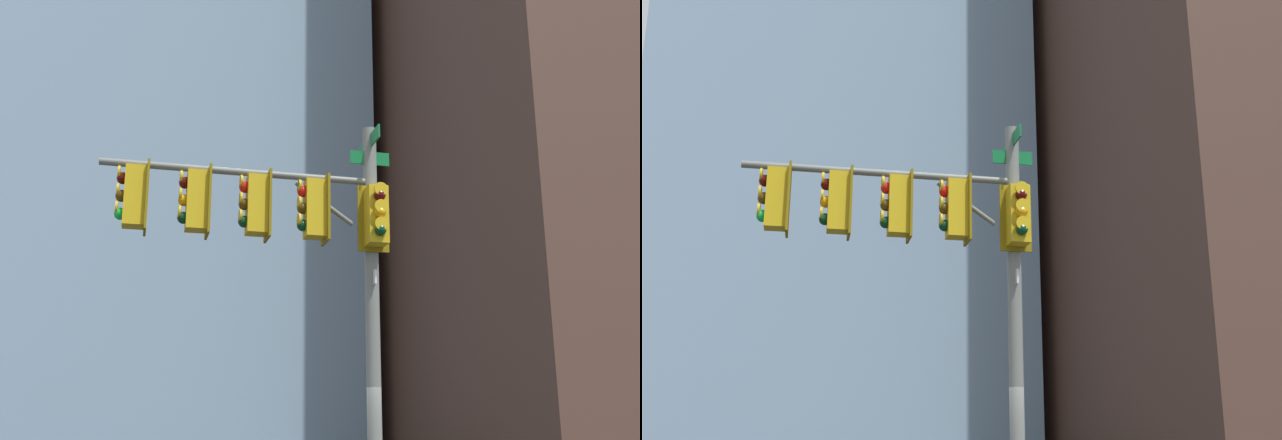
# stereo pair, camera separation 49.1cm
# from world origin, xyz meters

# --- Properties ---
(signal_pole_assembly) EXTENTS (4.88, 1.43, 7.01)m
(signal_pole_assembly) POSITION_xyz_m (-1.45, -0.31, 4.89)
(signal_pole_assembly) COLOR slate
(signal_pole_assembly) RESTS_ON ground_plane
(building_brick_nearside) EXTENTS (27.18, 21.00, 58.39)m
(building_brick_nearside) POSITION_xyz_m (28.43, 24.30, 29.19)
(building_brick_nearside) COLOR #4C3328
(building_brick_nearside) RESTS_ON ground_plane
(building_brick_midblock) EXTENTS (23.61, 14.45, 32.94)m
(building_brick_midblock) POSITION_xyz_m (4.61, 38.72, 16.47)
(building_brick_midblock) COLOR brown
(building_brick_midblock) RESTS_ON ground_plane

